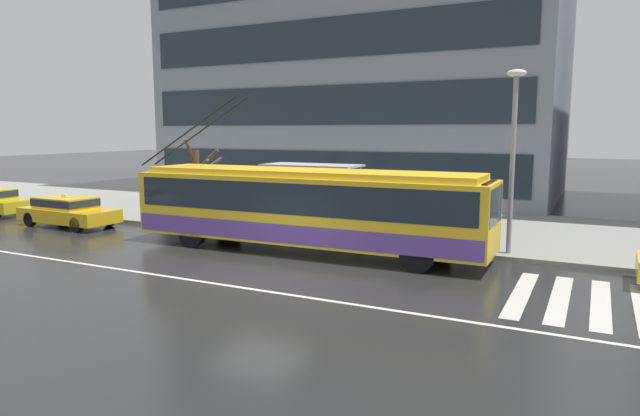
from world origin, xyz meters
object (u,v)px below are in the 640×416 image
(taxi_queued_behind_bus, at_px, (68,210))
(pedestrian_walking_past, at_px, (356,194))
(bus_shelter, at_px, (314,179))
(pedestrian_approaching_curb, at_px, (345,191))
(street_tree_bare, at_px, (198,178))
(pedestrian_at_shelter, at_px, (417,209))
(street_lamp, at_px, (513,144))
(trolleybus, at_px, (306,207))

(taxi_queued_behind_bus, xyz_separation_m, pedestrian_walking_past, (12.03, 3.31, 0.98))
(bus_shelter, relative_size, pedestrian_walking_past, 2.01)
(bus_shelter, distance_m, pedestrian_approaching_curb, 1.36)
(pedestrian_walking_past, height_order, street_tree_bare, street_tree_bare)
(taxi_queued_behind_bus, height_order, pedestrian_approaching_curb, pedestrian_approaching_curb)
(pedestrian_at_shelter, height_order, street_lamp, street_lamp)
(bus_shelter, bearing_deg, trolleybus, -66.51)
(trolleybus, distance_m, pedestrian_approaching_curb, 4.28)
(bus_shelter, xyz_separation_m, pedestrian_at_shelter, (4.35, 0.10, -0.96))
(trolleybus, height_order, taxi_queued_behind_bus, trolleybus)
(bus_shelter, relative_size, street_lamp, 0.68)
(bus_shelter, bearing_deg, pedestrian_approaching_curb, 16.79)
(pedestrian_approaching_curb, relative_size, street_lamp, 0.32)
(bus_shelter, bearing_deg, street_tree_bare, -178.12)
(taxi_queued_behind_bus, distance_m, street_tree_bare, 5.66)
(taxi_queued_behind_bus, height_order, street_tree_bare, street_tree_bare)
(street_lamp, bearing_deg, taxi_queued_behind_bus, -172.70)
(trolleybus, bearing_deg, taxi_queued_behind_bus, -179.44)
(trolleybus, relative_size, taxi_queued_behind_bus, 2.85)
(trolleybus, xyz_separation_m, taxi_queued_behind_bus, (-11.57, -0.11, -0.84))
(bus_shelter, xyz_separation_m, pedestrian_walking_past, (2.15, -0.68, -0.42))
(trolleybus, bearing_deg, pedestrian_at_shelter, 56.24)
(pedestrian_approaching_curb, height_order, pedestrian_walking_past, pedestrian_walking_past)
(pedestrian_at_shelter, bearing_deg, trolleybus, -123.76)
(bus_shelter, height_order, street_tree_bare, street_tree_bare)
(pedestrian_at_shelter, bearing_deg, pedestrian_approaching_curb, 174.99)
(pedestrian_at_shelter, distance_m, pedestrian_walking_past, 2.40)
(pedestrian_at_shelter, distance_m, pedestrian_approaching_curb, 3.17)
(taxi_queued_behind_bus, distance_m, bus_shelter, 10.75)
(taxi_queued_behind_bus, xyz_separation_m, pedestrian_approaching_curb, (11.10, 4.37, 0.93))
(pedestrian_at_shelter, distance_m, street_lamp, 4.75)
(bus_shelter, xyz_separation_m, street_lamp, (7.96, -1.71, 1.55))
(pedestrian_walking_past, bearing_deg, pedestrian_approaching_curb, 131.19)
(street_lamp, bearing_deg, pedestrian_walking_past, 170.02)
(pedestrian_walking_past, distance_m, street_tree_bare, 8.05)
(bus_shelter, bearing_deg, street_lamp, -12.11)
(pedestrian_approaching_curb, xyz_separation_m, street_tree_bare, (-7.11, -0.56, 0.33))
(trolleybus, xyz_separation_m, pedestrian_walking_past, (0.46, 3.20, 0.14))
(street_lamp, distance_m, street_tree_bare, 14.03)
(taxi_queued_behind_bus, relative_size, bus_shelter, 1.16)
(pedestrian_at_shelter, relative_size, pedestrian_walking_past, 0.86)
(pedestrian_walking_past, bearing_deg, pedestrian_at_shelter, 19.51)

